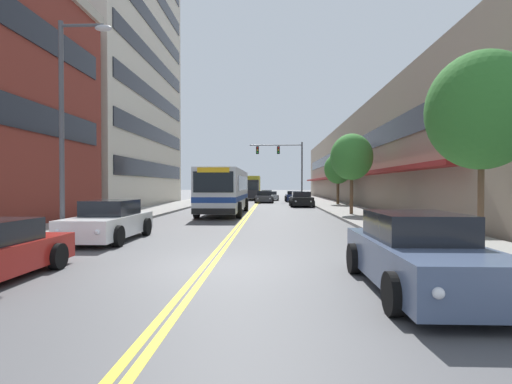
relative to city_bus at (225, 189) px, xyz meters
The scene contains 22 objects.
ground_plane 19.09m from the city_bus, 84.98° to the left, with size 240.00×240.00×0.00m, color #4C4C4F.
sidewalk_left 19.85m from the city_bus, 106.77° to the left, with size 3.75×106.00×0.15m.
sidewalk_right 21.05m from the city_bus, 64.49° to the left, with size 3.75×106.00×0.15m.
centre_line 19.09m from the city_bus, 84.98° to the left, with size 0.34×106.00×0.01m.
office_tower_left 21.76m from the city_bus, 144.61° to the left, with size 12.08×21.68×30.71m.
storefront_row_right 24.41m from the city_bus, 51.36° to the left, with size 9.10×68.00×8.95m.
city_bus is the anchor object (origin of this frame).
car_charcoal_parked_left_near 14.88m from the city_bus, 100.53° to the left, with size 2.07×4.58×1.15m.
car_white_parked_left_mid 13.83m from the city_bus, 100.83° to the right, with size 2.01×4.80×1.44m.
car_slate_blue_parked_right_foreground 20.93m from the city_bus, 73.38° to the right, with size 2.03×4.83×1.46m.
car_navy_parked_right_mid 21.44m from the city_bus, 73.86° to the left, with size 2.17×4.81×1.28m.
car_black_parked_right_far 11.36m from the city_bus, 57.92° to the left, with size 2.16×4.73×1.38m.
car_dark_grey_moving_lead 18.17m from the city_bus, 82.36° to the left, with size 2.12×4.56×1.34m.
car_champagne_moving_second 33.56m from the city_bus, 85.75° to the left, with size 2.06×4.37×1.23m.
car_silver_moving_third 25.17m from the city_bus, 82.93° to the left, with size 2.16×4.55×1.17m.
box_truck 27.12m from the city_bus, 89.07° to the left, with size 2.61×7.33×3.23m.
traffic_signal_mast 20.97m from the city_bus, 76.58° to the left, with size 6.34×0.38×7.12m.
street_lamp_left_near 15.42m from the city_bus, 102.94° to the right, with size 1.77×0.28×7.32m.
street_tree_right_near 18.59m from the city_bus, 60.05° to the right, with size 3.06×3.06×5.65m.
street_tree_right_mid 8.80m from the city_bus, 13.43° to the right, with size 2.68×2.68×5.11m.
street_tree_right_far 14.87m from the city_bus, 49.19° to the left, with size 2.63×2.63×4.87m.
fire_hydrant 13.91m from the city_bus, 56.68° to the right, with size 0.32×0.24×0.80m.
Camera 1 is at (1.55, -9.55, 1.98)m, focal length 28.00 mm.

